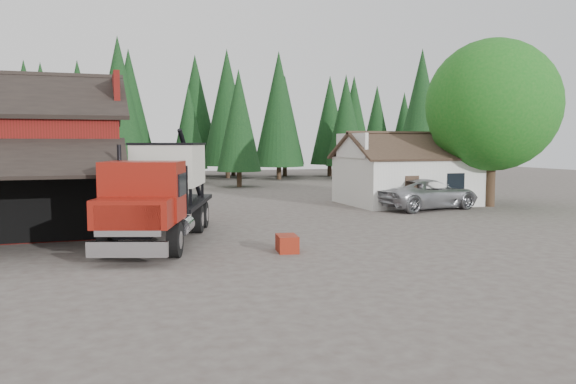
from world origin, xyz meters
name	(u,v)px	position (x,y,z in m)	size (l,w,h in m)	color
ground	(275,254)	(0.00, 0.00, 0.00)	(120.00, 120.00, 0.00)	#4D423C
farmhouse	(408,178)	(13.00, 13.00, 1.67)	(8.60, 6.42, 4.65)	silver
deciduous_tree	(493,110)	(17.01, 9.97, 5.91)	(8.00, 8.00, 10.20)	#382619
conifer_backdrop	(157,180)	(0.00, 42.00, 0.00)	(76.00, 16.00, 16.00)	black
near_pine_b	(239,120)	(6.00, 30.00, 5.89)	(3.96, 3.96, 10.40)	#382619
near_pine_c	(421,110)	(22.00, 26.00, 6.89)	(4.84, 4.84, 12.40)	#382619
near_pine_d	(119,104)	(-4.00, 34.00, 7.39)	(5.28, 5.28, 13.40)	#382619
feed_truck	(161,188)	(-3.48, 4.03, 2.12)	(5.64, 10.38, 4.54)	black
silver_car	(427,194)	(12.53, 10.00, 0.90)	(2.99, 6.49, 1.80)	#A4A6AC
equip_box	(287,243)	(0.53, 0.24, 0.30)	(0.70, 1.10, 0.60)	maroon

